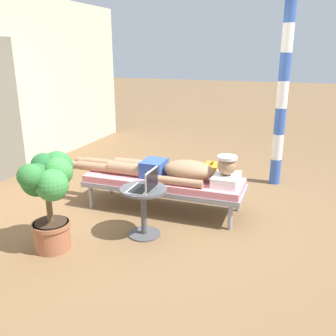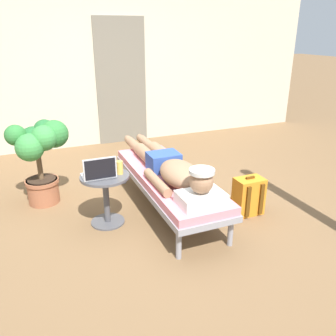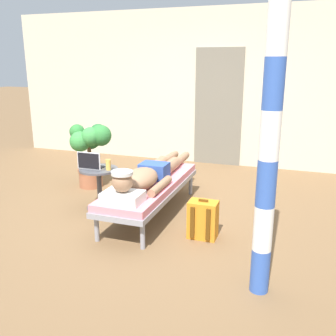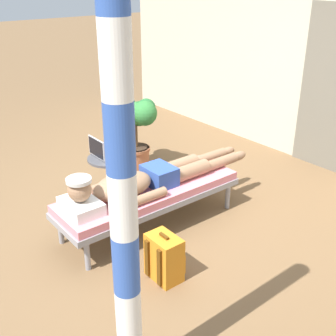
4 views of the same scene
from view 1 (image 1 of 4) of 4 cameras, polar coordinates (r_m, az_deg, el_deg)
ground_plane at (r=4.46m, az=-1.24°, el=-6.82°), size 40.00×40.00×0.00m
lounge_chair at (r=4.40m, az=-0.66°, el=-2.28°), size 0.61×1.91×0.42m
person_reclining at (r=4.32m, az=0.27°, el=-0.23°), size 0.53×2.17×0.33m
side_table at (r=3.80m, az=-3.78°, el=-5.49°), size 0.48×0.48×0.52m
laptop at (r=3.65m, az=-3.49°, el=-2.69°), size 0.31×0.24×0.23m
drink_glass at (r=3.84m, az=-2.71°, el=-1.51°), size 0.06×0.06×0.13m
backpack at (r=5.03m, az=6.67°, el=-1.62°), size 0.30×0.26×0.42m
potted_plant at (r=3.63m, az=-17.93°, el=-3.10°), size 0.65×0.50×0.93m
porch_post at (r=5.34m, az=17.27°, el=10.78°), size 0.15×0.15×2.56m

